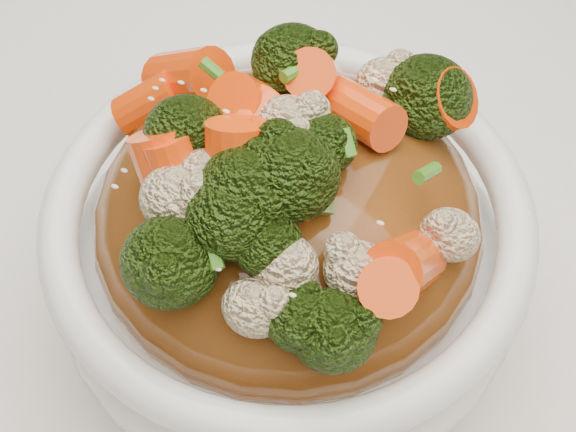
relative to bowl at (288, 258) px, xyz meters
The scene contains 8 objects.
tablecloth 0.07m from the bowl, 26.72° to the left, with size 1.20×0.80×0.04m, color white.
bowl is the anchor object (origin of this frame).
sauce_base 0.03m from the bowl, ahead, with size 0.17×0.17×0.09m, color #643411.
carrots 0.09m from the bowl, ahead, with size 0.17×0.17×0.05m, color #F84608, non-canonical shape.
broccoli 0.09m from the bowl, ahead, with size 0.17×0.17×0.04m, color black, non-canonical shape.
cauliflower 0.09m from the bowl, ahead, with size 0.17×0.17×0.03m, color beige, non-canonical shape.
scallions 0.09m from the bowl, 90.00° to the left, with size 0.12×0.12×0.02m, color #3C791C, non-canonical shape.
sesame_seeds 0.09m from the bowl, 45.00° to the left, with size 0.15×0.15×0.01m, color beige, non-canonical shape.
Camera 1 is at (0.06, -0.22, 1.12)m, focal length 55.00 mm.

